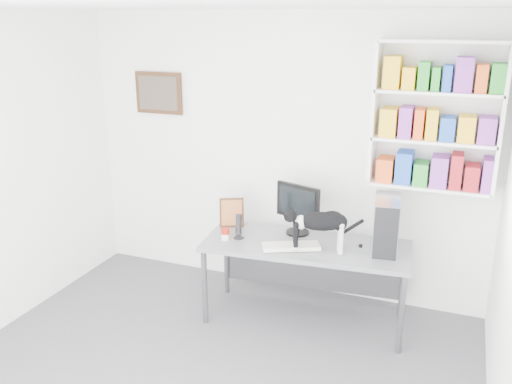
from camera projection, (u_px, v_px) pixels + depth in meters
room at (179, 227)px, 3.46m from camera, size 4.01×4.01×2.70m
bookshelf at (436, 116)px, 4.46m from camera, size 1.03×0.28×1.24m
wall_art at (159, 93)px, 5.49m from camera, size 0.52×0.04×0.42m
desk at (305, 282)px, 4.84m from camera, size 1.84×0.86×0.74m
monitor at (298, 209)px, 4.88m from camera, size 0.49×0.34×0.48m
keyboard at (291, 246)px, 4.63m from camera, size 0.52×0.38×0.04m
pc_tower at (386, 224)px, 4.55m from camera, size 0.26×0.48×0.46m
speaker at (239, 226)px, 4.82m from camera, size 0.12×0.12×0.23m
leaning_print at (232, 212)px, 5.09m from camera, size 0.25×0.18×0.28m
soup_can at (225, 234)px, 4.80m from camera, size 0.08×0.08×0.10m
cat at (320, 232)px, 4.50m from camera, size 0.62×0.36×0.37m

